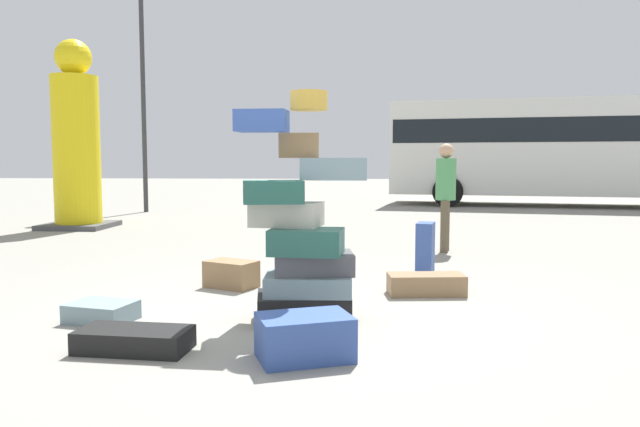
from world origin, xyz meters
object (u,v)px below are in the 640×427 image
object	(u,v)px
suitcase_brown_behind_tower	(231,274)
suitcase_slate_white_trunk	(102,312)
suitcase_brown_upright_blue	(426,284)
yellow_dummy_statue	(76,145)
suitcase_black_foreground_far	(302,247)
suitcase_black_foreground_near	(134,340)
suitcase_navy_right_side	(304,337)
lamp_post	(142,53)
person_bearded_onlooker	(446,188)
suitcase_navy_left_side	(425,249)
suitcase_tower	(302,236)
parked_bus	(561,145)

from	to	relation	value
suitcase_brown_behind_tower	suitcase_slate_white_trunk	world-z (taller)	suitcase_brown_behind_tower
suitcase_brown_upright_blue	yellow_dummy_statue	size ratio (longest dim) A/B	0.20
suitcase_black_foreground_far	suitcase_black_foreground_near	bearing A→B (deg)	-102.73
suitcase_black_foreground_near	yellow_dummy_statue	size ratio (longest dim) A/B	0.21
suitcase_brown_behind_tower	suitcase_navy_right_side	world-z (taller)	suitcase_navy_right_side
suitcase_brown_upright_blue	suitcase_black_foreground_far	xyz separation A→B (m)	(-1.34, 0.63, 0.28)
suitcase_navy_right_side	lamp_post	world-z (taller)	lamp_post
lamp_post	suitcase_navy_right_side	bearing A→B (deg)	-65.00
yellow_dummy_statue	person_bearded_onlooker	bearing A→B (deg)	-21.03
suitcase_brown_behind_tower	yellow_dummy_statue	bearing A→B (deg)	153.36
suitcase_navy_left_side	lamp_post	size ratio (longest dim) A/B	0.10
yellow_dummy_statue	lamp_post	bearing A→B (deg)	90.17
suitcase_slate_white_trunk	person_bearded_onlooker	bearing A→B (deg)	63.32
suitcase_navy_left_side	suitcase_tower	bearing A→B (deg)	-107.07
suitcase_black_foreground_near	suitcase_tower	bearing A→B (deg)	43.51
suitcase_navy_right_side	person_bearded_onlooker	xyz separation A→B (m)	(1.62, 5.07, 0.81)
suitcase_brown_upright_blue	person_bearded_onlooker	xyz separation A→B (m)	(0.58, 2.98, 0.86)
lamp_post	yellow_dummy_statue	bearing A→B (deg)	-89.83
suitcase_black_foreground_near	person_bearded_onlooker	xyz separation A→B (m)	(2.86, 4.98, 0.88)
suitcase_brown_upright_blue	suitcase_navy_right_side	distance (m)	2.33
suitcase_brown_behind_tower	suitcase_black_foreground_far	xyz separation A→B (m)	(0.72, 0.43, 0.24)
suitcase_black_foreground_far	parked_bus	size ratio (longest dim) A/B	0.08
suitcase_tower	suitcase_brown_behind_tower	size ratio (longest dim) A/B	3.65
suitcase_brown_upright_blue	parked_bus	world-z (taller)	parked_bus
suitcase_black_foreground_far	suitcase_black_foreground_near	distance (m)	2.81
yellow_dummy_statue	suitcase_tower	bearing A→B (deg)	-52.01
suitcase_navy_right_side	suitcase_brown_upright_blue	bearing A→B (deg)	42.38
suitcase_navy_left_side	yellow_dummy_statue	world-z (taller)	yellow_dummy_statue
suitcase_tower	suitcase_black_foreground_far	world-z (taller)	suitcase_tower
suitcase_navy_left_side	parked_bus	size ratio (longest dim) A/B	0.06
person_bearded_onlooker	lamp_post	distance (m)	10.11
suitcase_brown_upright_blue	suitcase_black_foreground_near	world-z (taller)	suitcase_brown_upright_blue
suitcase_brown_behind_tower	yellow_dummy_statue	size ratio (longest dim) A/B	0.14
suitcase_tower	suitcase_navy_right_side	world-z (taller)	suitcase_tower
yellow_dummy_statue	suitcase_brown_behind_tower	bearing A→B (deg)	-51.40
suitcase_brown_behind_tower	parked_bus	xyz separation A→B (m)	(7.33, 12.32, 1.69)
suitcase_slate_white_trunk	parked_bus	xyz separation A→B (m)	(8.13, 13.76, 1.75)
suitcase_slate_white_trunk	parked_bus	world-z (taller)	parked_bus
suitcase_slate_white_trunk	suitcase_black_foreground_far	bearing A→B (deg)	63.41
suitcase_black_foreground_near	parked_bus	world-z (taller)	parked_bus
suitcase_black_foreground_far	yellow_dummy_statue	world-z (taller)	yellow_dummy_statue
suitcase_brown_behind_tower	parked_bus	size ratio (longest dim) A/B	0.05
suitcase_tower	suitcase_slate_white_trunk	size ratio (longest dim) A/B	3.71
suitcase_navy_left_side	suitcase_brown_behind_tower	distance (m)	2.30
suitcase_brown_behind_tower	suitcase_brown_upright_blue	size ratio (longest dim) A/B	0.69
suitcase_brown_upright_blue	suitcase_navy_right_side	world-z (taller)	suitcase_navy_right_side
suitcase_tower	suitcase_navy_left_side	distance (m)	2.46
suitcase_navy_right_side	suitcase_tower	bearing A→B (deg)	75.52
yellow_dummy_statue	lamp_post	size ratio (longest dim) A/B	0.59
parked_bus	suitcase_navy_right_side	bearing A→B (deg)	-103.05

